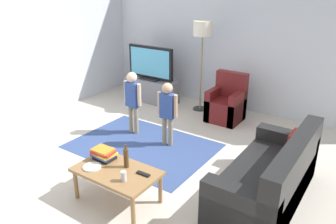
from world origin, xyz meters
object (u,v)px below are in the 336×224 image
(bottle, at_px, (126,158))
(soda_can, at_px, (124,176))
(tv_stand, at_px, (152,90))
(armchair, at_px, (227,105))
(coffee_table, at_px, (117,174))
(plate, at_px, (92,167))
(tv, at_px, (150,63))
(couch, at_px, (272,181))
(child_near_tv, at_px, (133,97))
(tv_remote, at_px, (143,174))
(book_stack, at_px, (104,154))
(floor_lamp, at_px, (203,33))
(child_center, at_px, (167,108))

(bottle, relative_size, soda_can, 2.48)
(tv_stand, xyz_separation_m, bottle, (1.87, -2.96, 0.30))
(armchair, relative_size, coffee_table, 0.90)
(armchair, relative_size, plate, 4.09)
(bottle, bearing_deg, tv, 122.45)
(couch, xyz_separation_m, child_near_tv, (-2.61, 0.57, 0.36))
(tv_remote, relative_size, soda_can, 1.42)
(book_stack, distance_m, bottle, 0.35)
(bottle, bearing_deg, armchair, 91.11)
(floor_lamp, bearing_deg, child_near_tv, -103.63)
(armchair, relative_size, soda_can, 7.50)
(book_stack, distance_m, tv_remote, 0.62)
(child_near_tv, bearing_deg, tv, 116.58)
(tv_remote, xyz_separation_m, soda_can, (-0.10, -0.22, 0.05))
(coffee_table, relative_size, book_stack, 3.35)
(tv, distance_m, soda_can, 3.79)
(armchair, height_order, tv_remote, armchair)
(bottle, bearing_deg, couch, 31.46)
(couch, distance_m, floor_lamp, 3.37)
(child_near_tv, height_order, bottle, child_near_tv)
(bottle, bearing_deg, tv_stand, 122.27)
(child_center, distance_m, coffee_table, 1.60)
(tv_remote, bearing_deg, bottle, 174.13)
(book_stack, bearing_deg, coffee_table, -18.50)
(floor_lamp, bearing_deg, plate, -83.07)
(coffee_table, bearing_deg, bottle, 67.38)
(child_near_tv, bearing_deg, coffee_table, -55.72)
(armchair, height_order, child_near_tv, child_near_tv)
(tv_stand, distance_m, book_stack, 3.35)
(coffee_table, distance_m, tv_remote, 0.34)
(tv_remote, bearing_deg, child_near_tv, 131.65)
(coffee_table, relative_size, soda_can, 8.33)
(tv_stand, xyz_separation_m, armchair, (1.81, -0.04, 0.05))
(child_center, distance_m, soda_can, 1.76)
(coffee_table, bearing_deg, soda_can, -28.61)
(floor_lamp, bearing_deg, couch, -44.97)
(book_stack, relative_size, tv_remote, 1.75)
(soda_can, xyz_separation_m, plate, (-0.50, 0.00, -0.05))
(floor_lamp, xyz_separation_m, bottle, (0.74, -3.11, -1.00))
(tv, relative_size, bottle, 3.69)
(tv, height_order, couch, tv)
(tv, height_order, book_stack, tv)
(tv, relative_size, coffee_table, 1.10)
(child_center, xyz_separation_m, plate, (0.06, -1.67, -0.20))
(bottle, xyz_separation_m, tv_remote, (0.27, -0.02, -0.11))
(tv_remote, bearing_deg, armchair, 94.71)
(coffee_table, xyz_separation_m, book_stack, (-0.30, 0.10, 0.12))
(floor_lamp, relative_size, bottle, 5.97)
(soda_can, bearing_deg, child_near_tv, 127.32)
(book_stack, bearing_deg, soda_can, -22.97)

